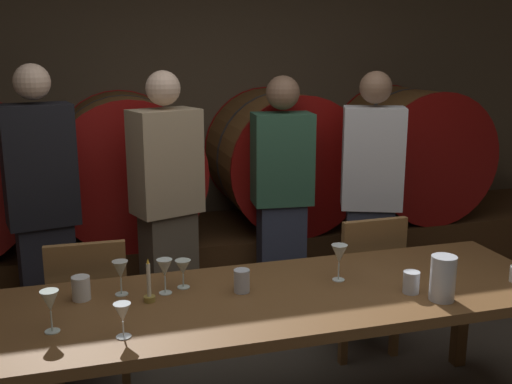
{
  "coord_description": "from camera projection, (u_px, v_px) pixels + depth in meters",
  "views": [
    {
      "loc": [
        -0.88,
        -2.18,
        1.85
      ],
      "look_at": [
        0.01,
        0.87,
        1.08
      ],
      "focal_mm": 42.85,
      "sensor_mm": 36.0,
      "label": 1
    }
  ],
  "objects": [
    {
      "name": "cup_center_left",
      "position": [
        242.0,
        281.0,
        2.8
      ],
      "size": [
        0.07,
        0.07,
        0.11
      ],
      "primitive_type": "cylinder",
      "color": "silver",
      "rests_on": "dining_table"
    },
    {
      "name": "chair_right",
      "position": [
        364.0,
        278.0,
        3.66
      ],
      "size": [
        0.41,
        0.41,
        0.88
      ],
      "rotation": [
        0.0,
        0.0,
        3.17
      ],
      "color": "olive",
      "rests_on": "ground"
    },
    {
      "name": "guest_far_right",
      "position": [
        371.0,
        200.0,
        3.95
      ],
      "size": [
        0.44,
        0.36,
        1.69
      ],
      "rotation": [
        0.0,
        0.0,
        2.76
      ],
      "color": "#33384C",
      "rests_on": "ground"
    },
    {
      "name": "guest_center_right",
      "position": [
        282.0,
        200.0,
        4.0
      ],
      "size": [
        0.4,
        0.28,
        1.66
      ],
      "rotation": [
        0.0,
        0.0,
        3.04
      ],
      "color": "#33384C",
      "rests_on": "ground"
    },
    {
      "name": "back_wall",
      "position": [
        192.0,
        101.0,
        4.84
      ],
      "size": [
        6.95,
        0.24,
        2.83
      ],
      "primitive_type": "cube",
      "color": "brown",
      "rests_on": "ground"
    },
    {
      "name": "guest_far_left",
      "position": [
        43.0,
        217.0,
        3.45
      ],
      "size": [
        0.42,
        0.31,
        1.75
      ],
      "rotation": [
        0.0,
        0.0,
        3.34
      ],
      "color": "black",
      "rests_on": "ground"
    },
    {
      "name": "wine_barrel_center_right",
      "position": [
        281.0,
        158.0,
        4.58
      ],
      "size": [
        1.0,
        0.89,
        1.0
      ],
      "color": "brown",
      "rests_on": "barrel_shelf"
    },
    {
      "name": "pitcher",
      "position": [
        443.0,
        278.0,
        2.71
      ],
      "size": [
        0.11,
        0.11,
        0.2
      ],
      "color": "silver",
      "rests_on": "dining_table"
    },
    {
      "name": "wine_barrel_center_left",
      "position": [
        126.0,
        167.0,
        4.27
      ],
      "size": [
        1.0,
        0.89,
        1.0
      ],
      "color": "brown",
      "rests_on": "barrel_shelf"
    },
    {
      "name": "barrel_shelf",
      "position": [
        209.0,
        261.0,
        4.6
      ],
      "size": [
        6.25,
        0.9,
        0.52
      ],
      "primitive_type": "cube",
      "color": "#4C2D16",
      "rests_on": "ground"
    },
    {
      "name": "wine_glass_center_right",
      "position": [
        165.0,
        269.0,
        2.77
      ],
      "size": [
        0.07,
        0.07,
        0.16
      ],
      "color": "silver",
      "rests_on": "dining_table"
    },
    {
      "name": "wine_glass_left",
      "position": [
        122.0,
        314.0,
        2.36
      ],
      "size": [
        0.07,
        0.07,
        0.14
      ],
      "color": "white",
      "rests_on": "dining_table"
    },
    {
      "name": "wine_barrel_far_right",
      "position": [
        409.0,
        151.0,
        4.87
      ],
      "size": [
        1.0,
        0.89,
        1.0
      ],
      "color": "brown",
      "rests_on": "barrel_shelf"
    },
    {
      "name": "guest_center_left",
      "position": [
        167.0,
        214.0,
        3.6
      ],
      "size": [
        0.44,
        0.35,
        1.71
      ],
      "rotation": [
        0.0,
        0.0,
        3.48
      ],
      "color": "brown",
      "rests_on": "ground"
    },
    {
      "name": "cup_far_left",
      "position": [
        81.0,
        288.0,
        2.72
      ],
      "size": [
        0.08,
        0.08,
        0.11
      ],
      "primitive_type": "cylinder",
      "color": "white",
      "rests_on": "dining_table"
    },
    {
      "name": "wine_glass_far_left",
      "position": [
        50.0,
        302.0,
        2.4
      ],
      "size": [
        0.07,
        0.07,
        0.17
      ],
      "color": "silver",
      "rests_on": "dining_table"
    },
    {
      "name": "wine_glass_right",
      "position": [
        183.0,
        268.0,
        2.84
      ],
      "size": [
        0.07,
        0.07,
        0.14
      ],
      "color": "silver",
      "rests_on": "dining_table"
    },
    {
      "name": "wine_glass_center_left",
      "position": [
        120.0,
        271.0,
        2.76
      ],
      "size": [
        0.07,
        0.07,
        0.16
      ],
      "color": "silver",
      "rests_on": "dining_table"
    },
    {
      "name": "chair_left",
      "position": [
        89.0,
        307.0,
        3.25
      ],
      "size": [
        0.41,
        0.41,
        0.88
      ],
      "rotation": [
        0.0,
        0.0,
        3.12
      ],
      "color": "olive",
      "rests_on": "ground"
    },
    {
      "name": "dining_table",
      "position": [
        276.0,
        308.0,
        2.8
      ],
      "size": [
        2.67,
        0.84,
        0.74
      ],
      "color": "brown",
      "rests_on": "ground"
    },
    {
      "name": "wine_glass_far_right",
      "position": [
        339.0,
        255.0,
        2.92
      ],
      "size": [
        0.08,
        0.08,
        0.18
      ],
      "color": "silver",
      "rests_on": "dining_table"
    },
    {
      "name": "cup_center_right",
      "position": [
        411.0,
        282.0,
        2.79
      ],
      "size": [
        0.08,
        0.08,
        0.1
      ],
      "primitive_type": "cylinder",
      "color": "silver",
      "rests_on": "dining_table"
    },
    {
      "name": "candle_center",
      "position": [
        149.0,
        290.0,
        2.7
      ],
      "size": [
        0.05,
        0.05,
        0.2
      ],
      "color": "olive",
      "rests_on": "dining_table"
    }
  ]
}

